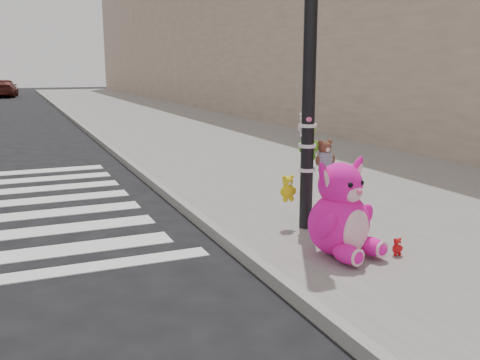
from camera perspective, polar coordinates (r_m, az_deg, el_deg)
name	(u,v)px	position (r m, az deg, el deg)	size (l,w,h in m)	color
ground	(132,343)	(4.49, -11.45, -16.71)	(120.00, 120.00, 0.00)	black
sidewalk_near	(234,142)	(15.16, -0.67, 4.05)	(7.00, 80.00, 0.14)	slate
curb_edge	(110,149)	(14.22, -13.65, 3.20)	(0.12, 80.00, 0.15)	gray
bld_near	(260,6)	(26.55, 2.18, 18.06)	(5.00, 60.00, 10.00)	#BAA38E
signal_pole	(310,97)	(6.62, 7.47, 8.77)	(0.68, 0.50, 4.00)	black
pink_bunny	(341,216)	(5.82, 10.77, -3.79)	(0.84, 0.92, 1.08)	#FF15AB
red_teddy	(397,247)	(6.05, 16.41, -6.85)	(0.14, 0.09, 0.20)	red
car_maroon_near	(4,88)	(44.05, -23.88, 8.92)	(1.79, 4.40, 1.28)	#561E18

